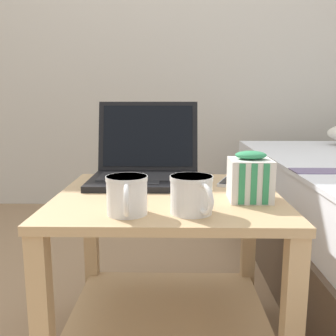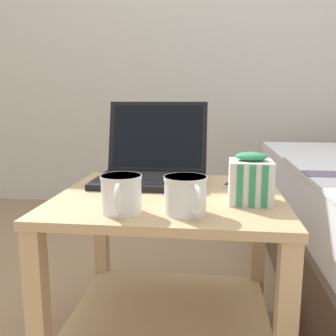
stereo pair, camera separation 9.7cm
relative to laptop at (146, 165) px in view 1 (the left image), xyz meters
The scene contains 7 objects.
back_wall 1.62m from the laptop, 87.09° to the left, with size 8.00×0.05×2.50m.
bedside_table 0.29m from the laptop, 66.77° to the right, with size 0.61×0.55×0.49m.
laptop is the anchor object (origin of this frame).
mug_front_left 0.36m from the laptop, 92.50° to the right, with size 0.09×0.13×0.09m.
mug_front_right 0.37m from the laptop, 69.47° to the right, with size 0.10×0.13×0.09m.
snack_bag 0.37m from the laptop, 39.26° to the right, with size 0.11×0.11×0.13m.
cell_phone 0.28m from the laptop, ahead, with size 0.12×0.16×0.01m.
Camera 1 is at (0.02, -1.00, 0.74)m, focal length 40.00 mm.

